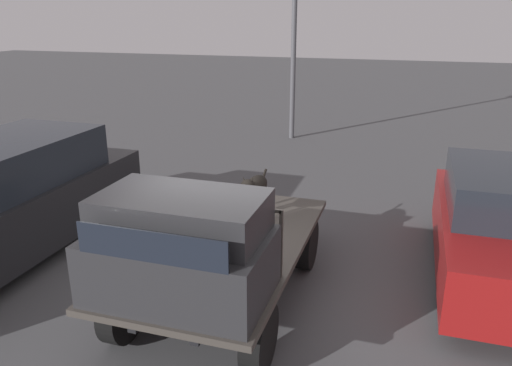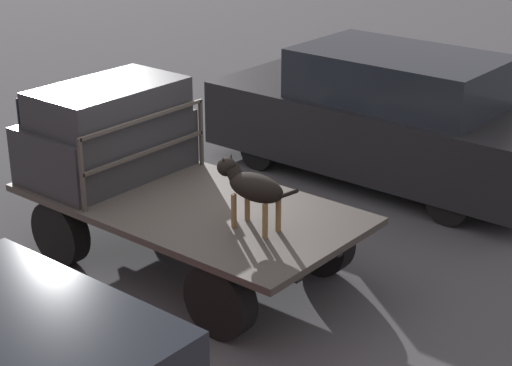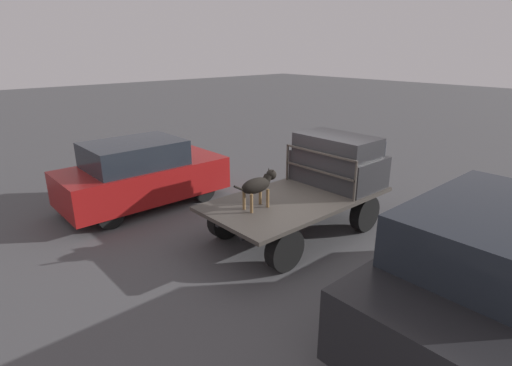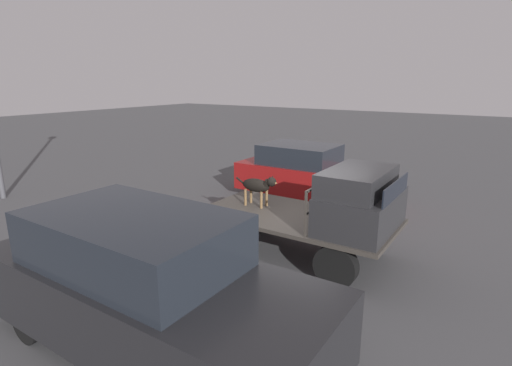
{
  "view_description": "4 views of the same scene",
  "coord_description": "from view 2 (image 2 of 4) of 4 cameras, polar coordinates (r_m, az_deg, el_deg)",
  "views": [
    {
      "loc": [
        5.78,
        2.27,
        3.85
      ],
      "look_at": [
        -1.09,
        0.1,
        1.39
      ],
      "focal_mm": 35.0,
      "sensor_mm": 36.0,
      "label": 1
    },
    {
      "loc": [
        -6.31,
        6.47,
        4.72
      ],
      "look_at": [
        -1.09,
        0.1,
        1.39
      ],
      "focal_mm": 60.0,
      "sensor_mm": 36.0,
      "label": 2
    },
    {
      "loc": [
        -5.94,
        -5.36,
        3.87
      ],
      "look_at": [
        -1.09,
        0.1,
        1.39
      ],
      "focal_mm": 28.0,
      "sensor_mm": 36.0,
      "label": 3
    },
    {
      "loc": [
        3.64,
        -7.12,
        3.64
      ],
      "look_at": [
        -1.09,
        0.1,
        1.39
      ],
      "focal_mm": 28.0,
      "sensor_mm": 36.0,
      "label": 4
    }
  ],
  "objects": [
    {
      "name": "flatbed_truck",
      "position": [
        9.93,
        -4.5,
        -2.4
      ],
      "size": [
        4.06,
        2.08,
        0.86
      ],
      "color": "black",
      "rests_on": "ground"
    },
    {
      "name": "truck_headboard",
      "position": [
        10.07,
        -7.41,
        2.8
      ],
      "size": [
        0.04,
        1.96,
        0.86
      ],
      "color": "#3D3833",
      "rests_on": "flatbed_truck"
    },
    {
      "name": "truck_cab",
      "position": [
        10.55,
        -9.9,
        3.38
      ],
      "size": [
        1.24,
        1.96,
        1.15
      ],
      "color": "#28282B",
      "rests_on": "flatbed_truck"
    },
    {
      "name": "ground_plane",
      "position": [
        10.2,
        -4.4,
        -5.62
      ],
      "size": [
        80.0,
        80.0,
        0.0
      ],
      "primitive_type": "plane",
      "color": "#474749"
    },
    {
      "name": "dog",
      "position": [
        8.95,
        -0.35,
        -0.19
      ],
      "size": [
        1.1,
        0.3,
        0.75
      ],
      "rotation": [
        0.0,
        0.0,
        -0.24
      ],
      "color": "brown",
      "rests_on": "flatbed_truck"
    },
    {
      "name": "parked_pickup_far",
      "position": [
        12.59,
        8.58,
        4.35
      ],
      "size": [
        5.17,
        1.96,
        1.94
      ],
      "rotation": [
        0.0,
        0.0,
        0.04
      ],
      "color": "black",
      "rests_on": "ground"
    }
  ]
}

